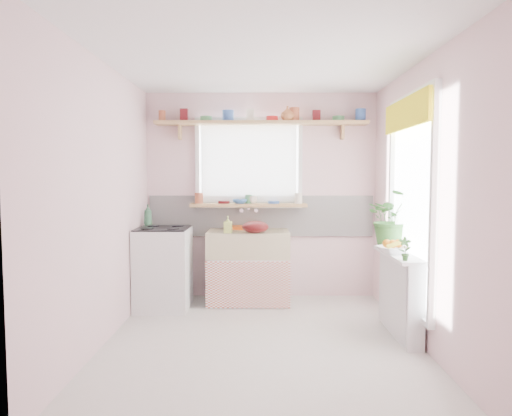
{
  "coord_description": "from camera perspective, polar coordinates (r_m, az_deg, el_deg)",
  "views": [
    {
      "loc": [
        -0.03,
        -4.01,
        1.49
      ],
      "look_at": [
        -0.06,
        0.55,
        1.17
      ],
      "focal_mm": 32.0,
      "sensor_mm": 36.0,
      "label": 1
    }
  ],
  "objects": [
    {
      "name": "room",
      "position": [
        4.92,
        8.41,
        2.57
      ],
      "size": [
        3.2,
        3.2,
        3.2
      ],
      "color": "silver",
      "rests_on": "ground"
    },
    {
      "name": "sink_unit",
      "position": [
        5.41,
        -0.96,
        -7.28
      ],
      "size": [
        0.95,
        0.65,
        1.11
      ],
      "color": "white",
      "rests_on": "ground"
    },
    {
      "name": "cooker",
      "position": [
        5.27,
        -11.49,
        -7.34
      ],
      "size": [
        0.58,
        0.58,
        0.93
      ],
      "color": "white",
      "rests_on": "ground"
    },
    {
      "name": "radiator_ledge",
      "position": [
        4.54,
        17.59,
        -10.1
      ],
      "size": [
        0.22,
        0.95,
        0.78
      ],
      "color": "white",
      "rests_on": "ground"
    },
    {
      "name": "windowsill",
      "position": [
        5.5,
        -0.92,
        0.36
      ],
      "size": [
        1.4,
        0.22,
        0.04
      ],
      "primitive_type": "cube",
      "color": "tan",
      "rests_on": "room"
    },
    {
      "name": "pine_shelf",
      "position": [
        5.51,
        0.65,
        10.57
      ],
      "size": [
        2.52,
        0.24,
        0.04
      ],
      "primitive_type": "cube",
      "color": "tan",
      "rests_on": "room"
    },
    {
      "name": "shelf_crockery",
      "position": [
        5.52,
        0.41,
        11.34
      ],
      "size": [
        2.47,
        0.11,
        0.12
      ],
      "color": "#A55133",
      "rests_on": "pine_shelf"
    },
    {
      "name": "sill_crockery",
      "position": [
        5.49,
        -0.92,
        1.16
      ],
      "size": [
        1.35,
        0.11,
        0.12
      ],
      "color": "#A55133",
      "rests_on": "windowsill"
    },
    {
      "name": "dish_tray",
      "position": [
        5.54,
        -1.65,
        -2.42
      ],
      "size": [
        0.46,
        0.4,
        0.04
      ],
      "primitive_type": "cube",
      "rotation": [
        0.0,
        0.0,
        -0.33
      ],
      "color": "#EC5B15",
      "rests_on": "sink_unit"
    },
    {
      "name": "colander",
      "position": [
        5.14,
        -0.09,
        -2.38
      ],
      "size": [
        0.31,
        0.31,
        0.14
      ],
      "primitive_type": "ellipsoid",
      "rotation": [
        0.0,
        0.0,
        -0.02
      ],
      "color": "#530E10",
      "rests_on": "sink_unit"
    },
    {
      "name": "jade_plant",
      "position": [
        4.82,
        16.71,
        -1.22
      ],
      "size": [
        0.55,
        0.49,
        0.58
      ],
      "primitive_type": "imported",
      "rotation": [
        0.0,
        0.0,
        -0.07
      ],
      "color": "#346B2A",
      "rests_on": "radiator_ledge"
    },
    {
      "name": "fruit_bowl",
      "position": [
        4.41,
        16.71,
        -5.05
      ],
      "size": [
        0.34,
        0.34,
        0.07
      ],
      "primitive_type": "imported",
      "rotation": [
        0.0,
        0.0,
        0.28
      ],
      "color": "white",
      "rests_on": "radiator_ledge"
    },
    {
      "name": "herb_pot",
      "position": [
        4.07,
        18.12,
        -4.87
      ],
      "size": [
        0.12,
        0.09,
        0.2
      ],
      "primitive_type": "imported",
      "rotation": [
        0.0,
        0.0,
        -0.14
      ],
      "color": "#2D5A24",
      "rests_on": "radiator_ledge"
    },
    {
      "name": "soap_bottle_sink",
      "position": [
        5.15,
        -3.53,
        -2.07
      ],
      "size": [
        0.09,
        0.09,
        0.19
      ],
      "primitive_type": "imported",
      "rotation": [
        0.0,
        0.0,
        -0.08
      ],
      "color": "#BACD5B",
      "rests_on": "sink_unit"
    },
    {
      "name": "sill_cup",
      "position": [
        5.5,
        -0.44,
        1.05
      ],
      "size": [
        0.14,
        0.14,
        0.09
      ],
      "primitive_type": "imported",
      "rotation": [
        0.0,
        0.0,
        -0.19
      ],
      "color": "beige",
      "rests_on": "windowsill"
    },
    {
      "name": "sill_bowl",
      "position": [
        5.46,
        -2.04,
        0.83
      ],
      "size": [
        0.21,
        0.21,
        0.05
      ],
      "primitive_type": "imported",
      "rotation": [
        0.0,
        0.0,
        -0.24
      ],
      "color": "#376CB5",
      "rests_on": "windowsill"
    },
    {
      "name": "shelf_vase",
      "position": [
        5.48,
        3.96,
        11.7
      ],
      "size": [
        0.2,
        0.2,
        0.17
      ],
      "primitive_type": "imported",
      "rotation": [
        0.0,
        0.0,
        -0.32
      ],
      "color": "#AA6134",
      "rests_on": "pine_shelf"
    },
    {
      "name": "cooker_bottle",
      "position": [
        5.45,
        -13.36,
        -0.85
      ],
      "size": [
        0.11,
        0.11,
        0.25
      ],
      "primitive_type": "imported",
      "rotation": [
        0.0,
        0.0,
        0.14
      ],
      "color": "#39724E",
      "rests_on": "cooker"
    },
    {
      "name": "fruit",
      "position": [
        4.41,
        16.78,
        -4.29
      ],
      "size": [
        0.2,
        0.14,
        0.1
      ],
      "color": "orange",
      "rests_on": "fruit_bowl"
    }
  ]
}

